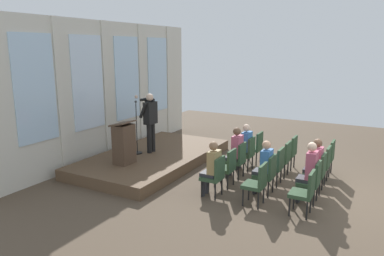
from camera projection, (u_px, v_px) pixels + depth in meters
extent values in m
plane|color=brown|center=(332.00, 195.00, 8.40)|extent=(17.18, 17.18, 0.00)
cube|color=beige|center=(108.00, 91.00, 11.06)|extent=(8.72, 0.10, 4.09)
cube|color=silver|center=(35.00, 89.00, 8.72)|extent=(1.17, 0.04, 2.61)
cube|color=beige|center=(60.00, 98.00, 9.42)|extent=(0.20, 0.08, 4.09)
cube|color=silver|center=(88.00, 83.00, 10.22)|extent=(1.17, 0.04, 2.61)
cube|color=beige|center=(106.00, 91.00, 10.91)|extent=(0.20, 0.08, 4.09)
cube|color=silver|center=(127.00, 78.00, 11.71)|extent=(1.17, 0.04, 2.61)
cube|color=beige|center=(141.00, 86.00, 12.41)|extent=(0.20, 0.08, 4.09)
cube|color=silver|center=(158.00, 75.00, 13.20)|extent=(1.17, 0.04, 2.61)
cube|color=beige|center=(168.00, 82.00, 13.90)|extent=(0.20, 0.08, 4.09)
cube|color=brown|center=(154.00, 158.00, 10.70)|extent=(4.89, 2.66, 0.31)
cylinder|color=black|center=(149.00, 139.00, 10.59)|extent=(0.14, 0.14, 0.85)
cylinder|color=black|center=(153.00, 137.00, 10.74)|extent=(0.14, 0.14, 0.85)
cube|color=black|center=(150.00, 113.00, 10.51)|extent=(0.42, 0.22, 0.64)
cube|color=#26663F|center=(147.00, 110.00, 10.54)|extent=(0.06, 0.01, 0.38)
sphere|color=beige|center=(150.00, 97.00, 10.41)|extent=(0.21, 0.21, 0.21)
cylinder|color=black|center=(143.00, 111.00, 10.32)|extent=(0.09, 0.28, 0.45)
cylinder|color=black|center=(150.00, 100.00, 10.63)|extent=(0.15, 0.36, 0.15)
cylinder|color=black|center=(145.00, 99.00, 10.66)|extent=(0.11, 0.34, 0.15)
sphere|color=beige|center=(136.00, 97.00, 10.70)|extent=(0.10, 0.10, 0.10)
cylinder|color=black|center=(137.00, 153.00, 10.62)|extent=(0.28, 0.28, 0.03)
cylinder|color=black|center=(137.00, 128.00, 10.46)|extent=(0.02, 0.02, 1.45)
sphere|color=#262626|center=(136.00, 102.00, 10.29)|extent=(0.07, 0.07, 0.07)
cube|color=#4C3828|center=(124.00, 144.00, 9.60)|extent=(0.52, 0.40, 1.05)
cube|color=#4C3828|center=(123.00, 123.00, 9.49)|extent=(0.60, 0.48, 0.14)
cylinder|color=black|center=(209.00, 184.00, 8.54)|extent=(0.04, 0.04, 0.40)
cylinder|color=black|center=(202.00, 189.00, 8.23)|extent=(0.04, 0.04, 0.40)
cylinder|color=black|center=(222.00, 186.00, 8.38)|extent=(0.04, 0.04, 0.40)
cylinder|color=black|center=(215.00, 192.00, 8.07)|extent=(0.04, 0.04, 0.40)
cube|color=#2D472D|center=(212.00, 178.00, 8.25)|extent=(0.46, 0.44, 0.08)
cube|color=#2D472D|center=(220.00, 168.00, 8.10)|extent=(0.46, 0.06, 0.46)
cylinder|color=#2D2D33|center=(203.00, 187.00, 8.30)|extent=(0.10, 0.10, 0.44)
cylinder|color=#2D2D33|center=(206.00, 184.00, 8.46)|extent=(0.10, 0.10, 0.44)
cube|color=#2D2D33|center=(210.00, 175.00, 8.27)|extent=(0.34, 0.36, 0.12)
cube|color=#997F4C|center=(214.00, 162.00, 8.14)|extent=(0.36, 0.20, 0.52)
sphere|color=#8C6647|center=(214.00, 146.00, 8.07)|extent=(0.20, 0.20, 0.20)
cylinder|color=black|center=(221.00, 175.00, 9.13)|extent=(0.04, 0.04, 0.40)
cylinder|color=black|center=(215.00, 179.00, 8.82)|extent=(0.04, 0.04, 0.40)
cylinder|color=black|center=(233.00, 177.00, 8.97)|extent=(0.04, 0.04, 0.40)
cylinder|color=black|center=(228.00, 182.00, 8.66)|extent=(0.04, 0.04, 0.40)
cube|color=#2D472D|center=(224.00, 169.00, 8.84)|extent=(0.46, 0.44, 0.08)
cube|color=#2D472D|center=(232.00, 159.00, 8.70)|extent=(0.46, 0.06, 0.46)
cylinder|color=black|center=(231.00, 167.00, 9.72)|extent=(0.04, 0.04, 0.40)
cylinder|color=black|center=(226.00, 171.00, 9.41)|extent=(0.04, 0.04, 0.40)
cylinder|color=black|center=(243.00, 169.00, 9.56)|extent=(0.04, 0.04, 0.40)
cylinder|color=black|center=(238.00, 173.00, 9.25)|extent=(0.04, 0.04, 0.40)
cube|color=#2D472D|center=(235.00, 161.00, 9.44)|extent=(0.46, 0.44, 0.08)
cube|color=#2D472D|center=(242.00, 152.00, 9.29)|extent=(0.46, 0.06, 0.46)
cylinder|color=#2D2D33|center=(227.00, 169.00, 9.49)|extent=(0.10, 0.10, 0.44)
cylinder|color=#2D2D33|center=(230.00, 167.00, 9.64)|extent=(0.10, 0.10, 0.44)
cube|color=#2D2D33|center=(233.00, 159.00, 9.45)|extent=(0.34, 0.36, 0.12)
cube|color=#B24C66|center=(237.00, 146.00, 9.32)|extent=(0.36, 0.20, 0.57)
sphere|color=brown|center=(237.00, 131.00, 9.25)|extent=(0.20, 0.20, 0.20)
cylinder|color=black|center=(241.00, 160.00, 10.31)|extent=(0.04, 0.04, 0.40)
cylinder|color=black|center=(236.00, 164.00, 10.01)|extent=(0.04, 0.04, 0.40)
cylinder|color=black|center=(252.00, 162.00, 10.15)|extent=(0.04, 0.04, 0.40)
cylinder|color=black|center=(248.00, 166.00, 9.85)|extent=(0.04, 0.04, 0.40)
cube|color=#2D472D|center=(245.00, 155.00, 10.03)|extent=(0.46, 0.44, 0.08)
cube|color=#2D472D|center=(251.00, 146.00, 9.88)|extent=(0.46, 0.06, 0.46)
cylinder|color=#2D2D33|center=(237.00, 162.00, 10.08)|extent=(0.10, 0.10, 0.44)
cylinder|color=#2D2D33|center=(239.00, 160.00, 10.24)|extent=(0.10, 0.10, 0.44)
cube|color=#2D2D33|center=(243.00, 152.00, 10.04)|extent=(0.34, 0.36, 0.12)
cube|color=#3366A5|center=(247.00, 141.00, 9.92)|extent=(0.36, 0.20, 0.53)
sphere|color=beige|center=(246.00, 128.00, 9.85)|extent=(0.20, 0.20, 0.20)
cylinder|color=black|center=(249.00, 154.00, 10.91)|extent=(0.04, 0.04, 0.40)
cylinder|color=black|center=(245.00, 157.00, 10.60)|extent=(0.04, 0.04, 0.40)
cylinder|color=black|center=(260.00, 156.00, 10.75)|extent=(0.04, 0.04, 0.40)
cylinder|color=black|center=(256.00, 159.00, 10.44)|extent=(0.04, 0.04, 0.40)
cube|color=#2D472D|center=(253.00, 149.00, 10.62)|extent=(0.46, 0.44, 0.08)
cube|color=#2D472D|center=(260.00, 140.00, 10.47)|extent=(0.46, 0.06, 0.46)
cylinder|color=black|center=(249.00, 192.00, 8.07)|extent=(0.04, 0.04, 0.40)
cylinder|color=black|center=(243.00, 197.00, 7.76)|extent=(0.04, 0.04, 0.40)
cylinder|color=black|center=(264.00, 194.00, 7.91)|extent=(0.04, 0.04, 0.40)
cylinder|color=black|center=(258.00, 200.00, 7.60)|extent=(0.04, 0.04, 0.40)
cube|color=#2D472D|center=(254.00, 185.00, 7.78)|extent=(0.46, 0.44, 0.08)
cube|color=#2D472D|center=(263.00, 175.00, 7.64)|extent=(0.46, 0.06, 0.46)
cylinder|color=black|center=(259.00, 182.00, 8.66)|extent=(0.04, 0.04, 0.40)
cylinder|color=black|center=(254.00, 187.00, 8.35)|extent=(0.04, 0.04, 0.40)
cylinder|color=black|center=(273.00, 184.00, 8.50)|extent=(0.04, 0.04, 0.40)
cylinder|color=black|center=(268.00, 189.00, 8.19)|extent=(0.04, 0.04, 0.40)
cube|color=#2D472D|center=(264.00, 176.00, 8.38)|extent=(0.46, 0.44, 0.08)
cube|color=#2D472D|center=(272.00, 166.00, 8.23)|extent=(0.46, 0.06, 0.46)
cylinder|color=#2D2D33|center=(255.00, 185.00, 8.43)|extent=(0.10, 0.10, 0.44)
cylinder|color=#2D2D33|center=(257.00, 182.00, 8.59)|extent=(0.10, 0.10, 0.44)
cube|color=#2D2D33|center=(261.00, 173.00, 8.39)|extent=(0.34, 0.36, 0.12)
cube|color=#3366A5|center=(267.00, 161.00, 8.27)|extent=(0.36, 0.20, 0.50)
sphere|color=tan|center=(266.00, 145.00, 8.20)|extent=(0.20, 0.20, 0.20)
cylinder|color=black|center=(268.00, 173.00, 9.26)|extent=(0.04, 0.04, 0.40)
cylinder|color=black|center=(263.00, 177.00, 8.95)|extent=(0.04, 0.04, 0.40)
cylinder|color=black|center=(281.00, 175.00, 9.10)|extent=(0.04, 0.04, 0.40)
cylinder|color=black|center=(277.00, 180.00, 8.79)|extent=(0.04, 0.04, 0.40)
cube|color=#2D472D|center=(273.00, 167.00, 8.97)|extent=(0.46, 0.44, 0.08)
cube|color=#2D472D|center=(281.00, 158.00, 8.82)|extent=(0.46, 0.06, 0.46)
cylinder|color=black|center=(275.00, 166.00, 9.85)|extent=(0.04, 0.04, 0.40)
cylinder|color=black|center=(271.00, 169.00, 9.54)|extent=(0.04, 0.04, 0.40)
cylinder|color=black|center=(288.00, 168.00, 9.69)|extent=(0.04, 0.04, 0.40)
cylinder|color=black|center=(284.00, 171.00, 9.38)|extent=(0.04, 0.04, 0.40)
cube|color=#2D472D|center=(280.00, 160.00, 9.56)|extent=(0.46, 0.44, 0.08)
cube|color=#2D472D|center=(288.00, 151.00, 9.42)|extent=(0.46, 0.06, 0.46)
cylinder|color=black|center=(282.00, 159.00, 10.44)|extent=(0.04, 0.04, 0.40)
cylinder|color=black|center=(279.00, 162.00, 10.13)|extent=(0.04, 0.04, 0.40)
cylinder|color=black|center=(294.00, 161.00, 10.28)|extent=(0.04, 0.04, 0.40)
cylinder|color=black|center=(291.00, 164.00, 9.97)|extent=(0.04, 0.04, 0.40)
cube|color=#2D472D|center=(287.00, 153.00, 10.16)|extent=(0.46, 0.44, 0.08)
cube|color=#2D472D|center=(294.00, 145.00, 10.01)|extent=(0.46, 0.06, 0.46)
cylinder|color=black|center=(294.00, 200.00, 7.60)|extent=(0.04, 0.04, 0.40)
cylinder|color=black|center=(289.00, 207.00, 7.30)|extent=(0.04, 0.04, 0.40)
cylinder|color=black|center=(311.00, 204.00, 7.44)|extent=(0.04, 0.04, 0.40)
cylinder|color=black|center=(307.00, 210.00, 7.14)|extent=(0.04, 0.04, 0.40)
cube|color=#2D472D|center=(301.00, 194.00, 7.32)|extent=(0.46, 0.44, 0.08)
cube|color=#2D472D|center=(312.00, 183.00, 7.17)|extent=(0.46, 0.06, 0.46)
cylinder|color=black|center=(301.00, 189.00, 8.20)|extent=(0.04, 0.04, 0.40)
cylinder|color=black|center=(297.00, 195.00, 7.89)|extent=(0.04, 0.04, 0.40)
cylinder|color=black|center=(317.00, 192.00, 8.04)|extent=(0.04, 0.04, 0.40)
cylinder|color=black|center=(314.00, 198.00, 7.73)|extent=(0.04, 0.04, 0.40)
cube|color=#2D472D|center=(308.00, 183.00, 7.91)|extent=(0.46, 0.44, 0.08)
cube|color=#2D472D|center=(318.00, 173.00, 7.76)|extent=(0.46, 0.06, 0.46)
cylinder|color=#2D2D33|center=(298.00, 193.00, 7.97)|extent=(0.10, 0.10, 0.44)
cylinder|color=#2D2D33|center=(300.00, 190.00, 8.12)|extent=(0.10, 0.10, 0.44)
cube|color=#2D2D33|center=(305.00, 180.00, 7.93)|extent=(0.34, 0.36, 0.12)
cube|color=#B24C66|center=(312.00, 165.00, 7.80)|extent=(0.36, 0.20, 0.59)
sphere|color=beige|center=(312.00, 147.00, 7.72)|extent=(0.20, 0.20, 0.20)
cylinder|color=black|center=(308.00, 180.00, 8.79)|extent=(0.04, 0.04, 0.40)
cylinder|color=black|center=(304.00, 185.00, 8.48)|extent=(0.04, 0.04, 0.40)
cylinder|color=black|center=(322.00, 182.00, 8.63)|extent=(0.04, 0.04, 0.40)
cylinder|color=black|center=(320.00, 187.00, 8.32)|extent=(0.04, 0.04, 0.40)
cube|color=#2D472D|center=(314.00, 174.00, 8.50)|extent=(0.46, 0.44, 0.08)
cube|color=#2D472D|center=(324.00, 164.00, 8.36)|extent=(0.46, 0.06, 0.46)
cylinder|color=#2D2D33|center=(305.00, 182.00, 8.56)|extent=(0.10, 0.10, 0.44)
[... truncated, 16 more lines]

